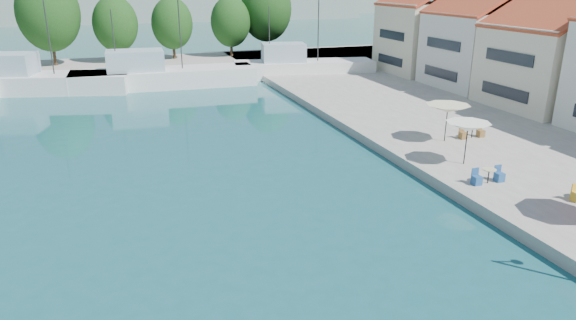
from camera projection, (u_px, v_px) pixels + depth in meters
name	position (u px, v px, depth m)	size (l,w,h in m)	color
quay_right	(553.00, 121.00, 39.14)	(32.00, 92.00, 0.60)	gray
quay_far	(125.00, 67.00, 62.99)	(90.00, 16.00, 0.60)	gray
building_04	(554.00, 52.00, 40.86)	(9.00, 8.80, 9.20)	beige
building_05	(480.00, 38.00, 48.82)	(8.40, 8.80, 9.70)	silver
building_06	(427.00, 27.00, 56.77)	(9.00, 8.80, 10.20)	beige
trawler_02	(32.00, 82.00, 50.08)	(18.49, 8.86, 10.20)	silver
trawler_03	(160.00, 76.00, 52.75)	(18.60, 5.44, 10.20)	white
trawler_04	(300.00, 67.00, 58.19)	(16.20, 6.78, 10.20)	silver
tree_04	(48.00, 13.00, 60.59)	(7.23, 7.23, 10.70)	#3F2B19
tree_05	(115.00, 24.00, 63.81)	(5.48, 5.48, 8.11)	#3F2B19
tree_06	(172.00, 23.00, 66.53)	(5.30, 5.30, 7.85)	#3F2B19
tree_07	(231.00, 22.00, 68.88)	(5.31, 5.31, 7.87)	#3F2B19
tree_08	(266.00, 9.00, 71.11)	(7.08, 7.08, 10.48)	#3F2B19
umbrella_white	(468.00, 127.00, 28.30)	(2.49, 2.49, 2.43)	black
umbrella_cream	(448.00, 108.00, 32.44)	(2.81, 2.81, 2.41)	black
cafe_table_02	(488.00, 178.00, 26.19)	(1.82, 0.70, 0.76)	black
cafe_table_03	(472.00, 134.00, 33.71)	(1.82, 0.70, 0.76)	black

